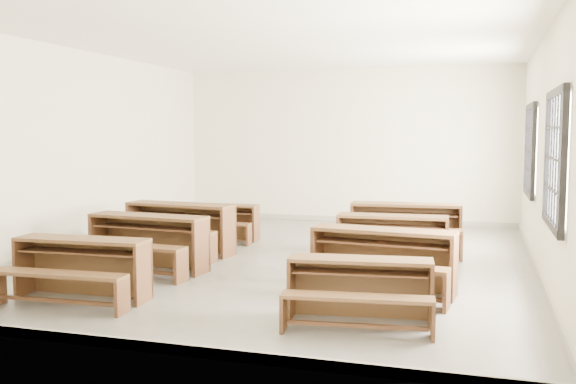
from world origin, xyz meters
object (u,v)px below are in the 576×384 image
(desk_set_4, at_px, (360,286))
(desk_set_5, at_px, (382,256))
(desk_set_0, at_px, (80,264))
(desk_set_6, at_px, (392,236))
(desk_set_7, at_px, (405,224))
(desk_set_1, at_px, (146,238))
(desk_set_2, at_px, (178,225))
(desk_set_3, at_px, (218,219))

(desk_set_4, xyz_separation_m, desk_set_5, (0.04, 1.22, 0.07))
(desk_set_0, relative_size, desk_set_6, 0.99)
(desk_set_0, relative_size, desk_set_7, 0.89)
(desk_set_4, bearing_deg, desk_set_1, 147.75)
(desk_set_2, bearing_deg, desk_set_6, 8.42)
(desk_set_0, distance_m, desk_set_5, 3.44)
(desk_set_4, bearing_deg, desk_set_0, 174.12)
(desk_set_7, bearing_deg, desk_set_4, -93.88)
(desk_set_5, distance_m, desk_set_6, 1.69)
(desk_set_4, relative_size, desk_set_5, 0.85)
(desk_set_1, relative_size, desk_set_7, 0.99)
(desk_set_0, height_order, desk_set_6, desk_set_6)
(desk_set_3, bearing_deg, desk_set_7, -7.06)
(desk_set_3, height_order, desk_set_4, desk_set_4)
(desk_set_3, relative_size, desk_set_6, 0.90)
(desk_set_5, height_order, desk_set_6, desk_set_5)
(desk_set_0, bearing_deg, desk_set_7, 48.85)
(desk_set_2, bearing_deg, desk_set_1, -77.94)
(desk_set_1, height_order, desk_set_6, desk_set_1)
(desk_set_1, xyz_separation_m, desk_set_2, (-0.13, 1.23, 0.01))
(desk_set_5, bearing_deg, desk_set_2, 161.33)
(desk_set_2, bearing_deg, desk_set_4, -33.68)
(desk_set_0, distance_m, desk_set_4, 3.16)
(desk_set_3, relative_size, desk_set_4, 0.96)
(desk_set_4, bearing_deg, desk_set_7, 83.31)
(desk_set_3, distance_m, desk_set_4, 5.24)
(desk_set_0, relative_size, desk_set_1, 0.90)
(desk_set_4, bearing_deg, desk_set_6, 84.84)
(desk_set_2, bearing_deg, desk_set_0, -80.28)
(desk_set_1, relative_size, desk_set_2, 0.96)
(desk_set_1, height_order, desk_set_7, desk_set_7)
(desk_set_3, bearing_deg, desk_set_0, -92.29)
(desk_set_6, bearing_deg, desk_set_0, -138.70)
(desk_set_2, distance_m, desk_set_3, 1.34)
(desk_set_2, relative_size, desk_set_5, 1.04)
(desk_set_6, bearing_deg, desk_set_2, -179.96)
(desk_set_2, relative_size, desk_set_3, 1.27)
(desk_set_2, distance_m, desk_set_5, 3.72)
(desk_set_1, height_order, desk_set_5, desk_set_1)
(desk_set_1, xyz_separation_m, desk_set_7, (3.22, 2.37, 0.01))
(desk_set_0, distance_m, desk_set_1, 1.58)
(desk_set_6, bearing_deg, desk_set_3, 157.00)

